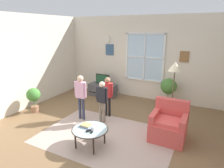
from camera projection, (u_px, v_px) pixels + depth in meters
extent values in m
cube|color=brown|center=(96.00, 135.00, 4.65)|extent=(6.18, 6.62, 0.02)
cube|color=beige|center=(141.00, 58.00, 6.88)|extent=(5.58, 0.12, 2.87)
cube|color=silver|center=(145.00, 57.00, 6.73)|extent=(1.31, 0.02, 1.61)
cube|color=white|center=(146.00, 33.00, 6.49)|extent=(1.37, 0.04, 0.06)
cube|color=white|center=(143.00, 80.00, 6.94)|extent=(1.37, 0.04, 0.06)
cube|color=white|center=(127.00, 56.00, 7.00)|extent=(0.06, 0.04, 1.61)
cube|color=white|center=(164.00, 59.00, 6.42)|extent=(0.06, 0.04, 1.61)
cube|color=white|center=(145.00, 57.00, 6.71)|extent=(0.03, 0.04, 1.61)
cube|color=white|center=(145.00, 57.00, 6.71)|extent=(1.31, 0.04, 0.03)
cube|color=#38567A|center=(110.00, 50.00, 7.27)|extent=(0.32, 0.03, 0.40)
cube|color=olive|center=(184.00, 57.00, 6.13)|extent=(0.28, 0.03, 0.34)
cylinder|color=silver|center=(107.00, 39.00, 7.20)|extent=(0.24, 0.04, 0.24)
cube|color=beige|center=(8.00, 65.00, 5.50)|extent=(0.12, 6.02, 2.87)
cube|color=tan|center=(106.00, 136.00, 4.58)|extent=(3.03, 2.10, 0.01)
cube|color=#4C4C51|center=(103.00, 90.00, 7.31)|extent=(1.02, 0.47, 0.44)
cube|color=black|center=(99.00, 93.00, 7.12)|extent=(0.91, 0.02, 0.02)
cylinder|color=#4C4C4C|center=(103.00, 84.00, 7.24)|extent=(0.08, 0.08, 0.05)
cube|color=black|center=(103.00, 79.00, 7.20)|extent=(0.54, 0.05, 0.35)
cube|color=#1E4C33|center=(102.00, 79.00, 7.17)|extent=(0.50, 0.01, 0.31)
cube|color=#D14C47|center=(168.00, 131.00, 4.42)|extent=(0.76, 0.72, 0.42)
cube|color=#D14C47|center=(172.00, 108.00, 4.56)|extent=(0.76, 0.16, 0.45)
cube|color=#D14C47|center=(155.00, 115.00, 4.48)|extent=(0.12, 0.65, 0.20)
cube|color=#D14C47|center=(184.00, 121.00, 4.20)|extent=(0.12, 0.65, 0.20)
cube|color=#E1524D|center=(168.00, 122.00, 4.31)|extent=(0.61, 0.50, 0.08)
cylinder|color=#99B2B7|center=(90.00, 129.00, 4.11)|extent=(0.75, 0.75, 0.02)
torus|color=#3F3328|center=(90.00, 129.00, 4.11)|extent=(0.78, 0.78, 0.02)
cylinder|color=#33281E|center=(87.00, 131.00, 4.45)|extent=(0.04, 0.04, 0.39)
cylinder|color=#33281E|center=(105.00, 135.00, 4.26)|extent=(0.04, 0.04, 0.39)
cylinder|color=#33281E|center=(75.00, 140.00, 4.07)|extent=(0.04, 0.04, 0.39)
cylinder|color=#33281E|center=(94.00, 146.00, 3.88)|extent=(0.04, 0.04, 0.39)
cube|color=#7C8CBD|center=(86.00, 126.00, 4.20)|extent=(0.26, 0.19, 0.02)
cube|color=tan|center=(86.00, 125.00, 4.20)|extent=(0.21, 0.18, 0.03)
cylinder|color=white|center=(93.00, 129.00, 3.99)|extent=(0.07, 0.07, 0.11)
cube|color=black|center=(92.00, 131.00, 3.98)|extent=(0.07, 0.15, 0.02)
cube|color=black|center=(89.00, 130.00, 4.02)|extent=(0.11, 0.14, 0.02)
cylinder|color=#726656|center=(101.00, 112.00, 5.24)|extent=(0.07, 0.07, 0.57)
cylinder|color=#726656|center=(104.00, 113.00, 5.19)|extent=(0.07, 0.07, 0.57)
cube|color=black|center=(102.00, 95.00, 5.08)|extent=(0.25, 0.13, 0.41)
sphere|color=beige|center=(102.00, 84.00, 5.00)|extent=(0.16, 0.16, 0.16)
cylinder|color=black|center=(97.00, 93.00, 5.12)|extent=(0.05, 0.05, 0.37)
cylinder|color=black|center=(107.00, 95.00, 4.99)|extent=(0.05, 0.05, 0.37)
cylinder|color=black|center=(106.00, 106.00, 5.60)|extent=(0.07, 0.07, 0.58)
cylinder|color=black|center=(109.00, 107.00, 5.56)|extent=(0.07, 0.07, 0.58)
cube|color=red|center=(108.00, 90.00, 5.44)|extent=(0.25, 0.13, 0.41)
sphere|color=#A87A5B|center=(108.00, 80.00, 5.37)|extent=(0.16, 0.16, 0.16)
cylinder|color=red|center=(103.00, 89.00, 5.49)|extent=(0.05, 0.05, 0.37)
cylinder|color=red|center=(112.00, 90.00, 5.36)|extent=(0.05, 0.05, 0.37)
cylinder|color=#333851|center=(80.00, 108.00, 5.41)|extent=(0.08, 0.08, 0.63)
cylinder|color=#333851|center=(83.00, 109.00, 5.36)|extent=(0.08, 0.08, 0.63)
cube|color=#DB9EBC|center=(81.00, 90.00, 5.24)|extent=(0.27, 0.14, 0.45)
sphere|color=#D8AD8C|center=(80.00, 79.00, 5.16)|extent=(0.17, 0.17, 0.17)
cylinder|color=#DB9EBC|center=(75.00, 88.00, 5.29)|extent=(0.06, 0.06, 0.40)
cylinder|color=#DB9EBC|center=(85.00, 90.00, 5.15)|extent=(0.06, 0.06, 0.40)
cylinder|color=#9E6B4C|center=(167.00, 103.00, 6.39)|extent=(0.24, 0.24, 0.21)
cylinder|color=#4C7238|center=(168.00, 97.00, 6.33)|extent=(0.02, 0.02, 0.20)
sphere|color=#447832|center=(169.00, 86.00, 6.23)|extent=(0.50, 0.50, 0.50)
cylinder|color=#9E6B4C|center=(35.00, 109.00, 5.92)|extent=(0.22, 0.22, 0.18)
cylinder|color=#4C7238|center=(34.00, 104.00, 5.87)|extent=(0.02, 0.02, 0.16)
sphere|color=#438435|center=(33.00, 95.00, 5.79)|extent=(0.40, 0.40, 0.40)
cylinder|color=black|center=(170.00, 127.00, 5.01)|extent=(0.26, 0.26, 0.03)
cylinder|color=brown|center=(172.00, 100.00, 4.81)|extent=(0.03, 0.03, 1.48)
cone|color=beige|center=(175.00, 66.00, 4.58)|extent=(0.32, 0.32, 0.22)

